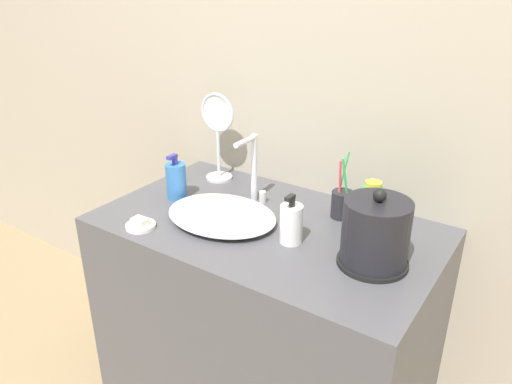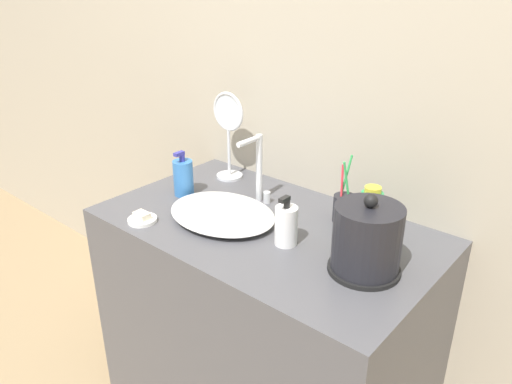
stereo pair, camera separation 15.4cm
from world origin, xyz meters
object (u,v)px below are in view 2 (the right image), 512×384
object	(u,v)px
faucet	(258,167)
shampoo_bottle	(370,214)
toothbrush_cup	(344,207)
electric_kettle	(367,242)
vanity_mirror	(228,129)
lotion_bottle	(183,177)
mouthwash_bottle	(286,225)

from	to	relation	value
faucet	shampoo_bottle	distance (m)	0.42
shampoo_bottle	faucet	bearing A→B (deg)	-177.66
toothbrush_cup	shampoo_bottle	world-z (taller)	toothbrush_cup
faucet	electric_kettle	distance (m)	0.51
toothbrush_cup	shampoo_bottle	distance (m)	0.13
vanity_mirror	faucet	bearing A→B (deg)	-22.73
faucet	electric_kettle	size ratio (longest dim) A/B	1.06
toothbrush_cup	electric_kettle	bearing A→B (deg)	-47.76
faucet	vanity_mirror	distance (m)	0.25
toothbrush_cup	lotion_bottle	bearing A→B (deg)	-160.76
mouthwash_bottle	electric_kettle	bearing A→B (deg)	4.93
toothbrush_cup	mouthwash_bottle	world-z (taller)	toothbrush_cup
lotion_bottle	electric_kettle	bearing A→B (deg)	-1.75
toothbrush_cup	lotion_bottle	xyz separation A→B (m)	(-0.54, -0.19, 0.02)
shampoo_bottle	electric_kettle	bearing A→B (deg)	-64.76
lotion_bottle	mouthwash_bottle	world-z (taller)	lotion_bottle
mouthwash_bottle	shampoo_bottle	bearing A→B (deg)	48.19
electric_kettle	vanity_mirror	world-z (taller)	vanity_mirror
faucet	mouthwash_bottle	distance (m)	0.31
shampoo_bottle	lotion_bottle	bearing A→B (deg)	-167.64
faucet	vanity_mirror	size ratio (longest dim) A/B	0.72
toothbrush_cup	lotion_bottle	distance (m)	0.57
faucet	toothbrush_cup	bearing A→B (deg)	11.65
toothbrush_cup	lotion_bottle	size ratio (longest dim) A/B	1.34
electric_kettle	vanity_mirror	size ratio (longest dim) A/B	0.68
toothbrush_cup	vanity_mirror	size ratio (longest dim) A/B	0.66
faucet	shampoo_bottle	world-z (taller)	faucet
shampoo_bottle	mouthwash_bottle	size ratio (longest dim) A/B	1.08
mouthwash_bottle	vanity_mirror	size ratio (longest dim) A/B	0.46
lotion_bottle	shampoo_bottle	size ratio (longest dim) A/B	0.97
electric_kettle	toothbrush_cup	size ratio (longest dim) A/B	1.03
lotion_bottle	vanity_mirror	distance (m)	0.25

